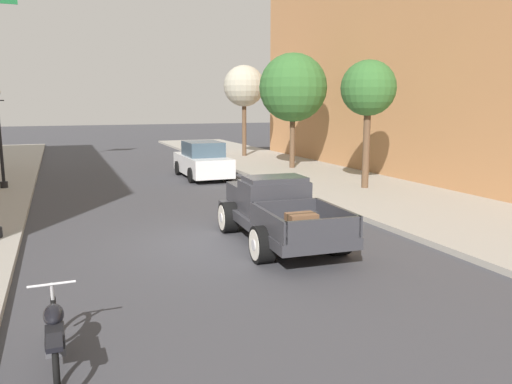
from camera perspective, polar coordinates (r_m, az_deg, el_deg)
name	(u,v)px	position (r m, az deg, el deg)	size (l,w,h in m)	color
ground_plane	(220,242)	(12.32, -4.14, -5.72)	(140.00, 140.00, 0.00)	#3D3D42
sidewalk_right	(454,215)	(15.95, 21.58, -2.48)	(5.50, 64.00, 0.15)	#9E998E
building_right_storefront	(511,62)	(26.43, 26.92, 12.98)	(12.00, 28.00, 10.36)	#B27A4C
hotrod_truck_gunmetal	(275,210)	(12.34, 2.21, -2.07)	(2.35, 5.01, 1.58)	#333338
motorcycle_parked	(55,334)	(7.14, -21.87, -14.68)	(0.62, 2.12, 0.93)	black
car_background_white	(203,161)	(22.82, -6.08, 3.51)	(1.89, 4.31, 1.65)	silver
street_tree_nearest	(368,89)	(19.46, 12.63, 11.30)	(2.06, 2.06, 4.78)	brown
street_tree_second	(293,88)	(25.14, 4.21, 11.70)	(3.33, 3.33, 5.61)	brown
street_tree_third	(244,87)	(30.89, -1.36, 11.87)	(2.46, 2.46, 5.44)	brown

